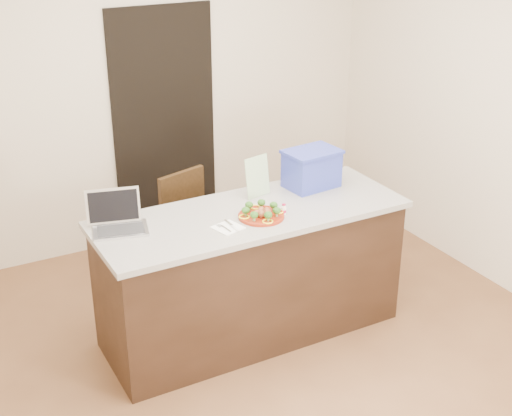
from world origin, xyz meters
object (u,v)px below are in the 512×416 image
napkin (228,228)px  blue_box (312,168)px  yogurt_bottle (284,210)px  chair (188,226)px  laptop (117,218)px  island (251,273)px  plate (261,216)px

napkin → blue_box: (0.81, 0.32, 0.13)m
yogurt_bottle → chair: bearing=108.3°
blue_box → chair: 1.05m
laptop → chair: (0.71, 0.57, -0.46)m
laptop → chair: size_ratio=0.41×
yogurt_bottle → island: bearing=140.6°
yogurt_bottle → blue_box: 0.52m
island → chair: bearing=99.7°
island → plate: (0.02, -0.11, 0.47)m
napkin → laptop: 0.68m
blue_box → laptop: bearing=173.9°
napkin → yogurt_bottle: (0.41, 0.01, 0.03)m
island → chair: (-0.13, 0.75, 0.06)m
plate → napkin: size_ratio=1.85×
yogurt_bottle → laptop: laptop is taller
laptop → chair: laptop is taller
island → laptop: size_ratio=5.43×
plate → chair: plate is taller
plate → blue_box: bearing=27.0°
plate → yogurt_bottle: 0.15m
laptop → yogurt_bottle: bearing=-2.8°
island → blue_box: 0.84m
island → napkin: (-0.24, -0.15, 0.46)m
island → yogurt_bottle: size_ratio=29.18×
laptop → blue_box: bearing=14.3°
plate → chair: size_ratio=0.32×
island → yogurt_bottle: 0.53m
plate → napkin: plate is taller
island → napkin: 0.54m
blue_box → chair: (-0.70, 0.58, -0.53)m
yogurt_bottle → blue_box: bearing=37.3°
napkin → yogurt_bottle: 0.41m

